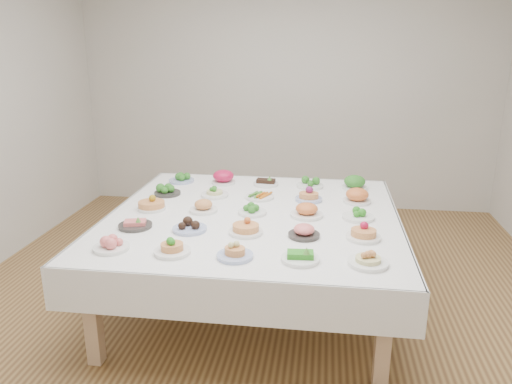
# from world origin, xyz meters

# --- Properties ---
(room_envelope) EXTENTS (5.02, 5.02, 2.81)m
(room_envelope) POSITION_xyz_m (0.00, 0.00, 1.83)
(room_envelope) COLOR olive
(room_envelope) RESTS_ON ground
(display_table) EXTENTS (2.18, 2.18, 0.75)m
(display_table) POSITION_xyz_m (-0.04, -0.05, 0.68)
(display_table) COLOR white
(display_table) RESTS_ON ground
(dish_0) EXTENTS (0.22, 0.22, 0.10)m
(dish_0) POSITION_xyz_m (-0.82, -0.83, 0.79)
(dish_0) COLOR white
(dish_0) RESTS_ON display_table
(dish_1) EXTENTS (0.22, 0.22, 0.12)m
(dish_1) POSITION_xyz_m (-0.43, -0.84, 0.80)
(dish_1) COLOR white
(dish_1) RESTS_ON display_table
(dish_2) EXTENTS (0.22, 0.22, 0.12)m
(dish_2) POSITION_xyz_m (-0.03, -0.85, 0.80)
(dish_2) COLOR #4C66B2
(dish_2) RESTS_ON display_table
(dish_3) EXTENTS (0.23, 0.23, 0.10)m
(dish_3) POSITION_xyz_m (0.36, -0.84, 0.79)
(dish_3) COLOR white
(dish_3) RESTS_ON display_table
(dish_4) EXTENTS (0.26, 0.26, 0.13)m
(dish_4) POSITION_xyz_m (0.76, -0.84, 0.81)
(dish_4) COLOR white
(dish_4) RESTS_ON display_table
(dish_5) EXTENTS (0.23, 0.23, 0.10)m
(dish_5) POSITION_xyz_m (-0.82, -0.44, 0.79)
(dish_5) COLOR #2F2C29
(dish_5) RESTS_ON display_table
(dish_6) EXTENTS (0.23, 0.23, 0.10)m
(dish_6) POSITION_xyz_m (-0.42, -0.45, 0.80)
(dish_6) COLOR #4C66B2
(dish_6) RESTS_ON display_table
(dish_7) EXTENTS (0.24, 0.23, 0.14)m
(dish_7) POSITION_xyz_m (-0.03, -0.45, 0.82)
(dish_7) COLOR white
(dish_7) RESTS_ON display_table
(dish_8) EXTENTS (0.21, 0.21, 0.11)m
(dish_8) POSITION_xyz_m (0.37, -0.46, 0.80)
(dish_8) COLOR #2F2C29
(dish_8) RESTS_ON display_table
(dish_9) EXTENTS (0.22, 0.22, 0.13)m
(dish_9) POSITION_xyz_m (0.76, -0.44, 0.81)
(dish_9) COLOR white
(dish_9) RESTS_ON display_table
(dish_10) EXTENTS (0.21, 0.21, 0.14)m
(dish_10) POSITION_xyz_m (-0.83, -0.06, 0.82)
(dish_10) COLOR white
(dish_10) RESTS_ON display_table
(dish_11) EXTENTS (0.21, 0.21, 0.11)m
(dish_11) POSITION_xyz_m (-0.42, -0.05, 0.80)
(dish_11) COLOR white
(dish_11) RESTS_ON display_table
(dish_12) EXTENTS (0.21, 0.21, 0.09)m
(dish_12) POSITION_xyz_m (-0.04, -0.05, 0.79)
(dish_12) COLOR white
(dish_12) RESTS_ON display_table
(dish_13) EXTENTS (0.24, 0.24, 0.13)m
(dish_13) POSITION_xyz_m (0.37, -0.05, 0.81)
(dish_13) COLOR white
(dish_13) RESTS_ON display_table
(dish_14) EXTENTS (0.23, 0.23, 0.09)m
(dish_14) POSITION_xyz_m (0.74, -0.05, 0.79)
(dish_14) COLOR white
(dish_14) RESTS_ON display_table
(dish_15) EXTENTS (0.22, 0.22, 0.10)m
(dish_15) POSITION_xyz_m (-0.83, 0.34, 0.80)
(dish_15) COLOR #2F2C29
(dish_15) RESTS_ON display_table
(dish_16) EXTENTS (0.23, 0.23, 0.11)m
(dish_16) POSITION_xyz_m (-0.42, 0.35, 0.80)
(dish_16) COLOR white
(dish_16) RESTS_ON display_table
(dish_17) EXTENTS (0.23, 0.23, 0.06)m
(dish_17) POSITION_xyz_m (-0.04, 0.35, 0.77)
(dish_17) COLOR white
(dish_17) RESTS_ON display_table
(dish_18) EXTENTS (0.22, 0.22, 0.13)m
(dish_18) POSITION_xyz_m (0.37, 0.34, 0.81)
(dish_18) COLOR #4C66B2
(dish_18) RESTS_ON display_table
(dish_19) EXTENTS (0.23, 0.23, 0.14)m
(dish_19) POSITION_xyz_m (0.76, 0.34, 0.82)
(dish_19) COLOR white
(dish_19) RESTS_ON display_table
(dish_20) EXTENTS (0.23, 0.23, 0.09)m
(dish_20) POSITION_xyz_m (-0.82, 0.74, 0.79)
(dish_20) COLOR #4C66B2
(dish_20) RESTS_ON display_table
(dish_21) EXTENTS (0.21, 0.21, 0.13)m
(dish_21) POSITION_xyz_m (-0.43, 0.74, 0.81)
(dish_21) COLOR white
(dish_21) RESTS_ON display_table
(dish_22) EXTENTS (0.22, 0.22, 0.10)m
(dish_22) POSITION_xyz_m (-0.03, 0.74, 0.79)
(dish_22) COLOR white
(dish_22) RESTS_ON display_table
(dish_23) EXTENTS (0.24, 0.24, 0.11)m
(dish_23) POSITION_xyz_m (0.36, 0.73, 0.80)
(dish_23) COLOR white
(dish_23) RESTS_ON display_table
(dish_24) EXTENTS (0.22, 0.22, 0.13)m
(dish_24) POSITION_xyz_m (0.75, 0.73, 0.81)
(dish_24) COLOR white
(dish_24) RESTS_ON display_table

